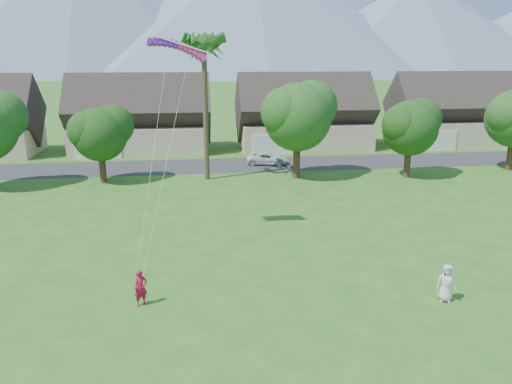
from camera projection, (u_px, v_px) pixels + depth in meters
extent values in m
plane|color=#2D6019|center=(292.00, 370.00, 17.59)|extent=(500.00, 500.00, 0.00)
cube|color=#2D2D30|center=(225.00, 165.00, 50.09)|extent=(90.00, 7.00, 0.01)
imported|color=#AA1335|center=(141.00, 288.00, 21.97)|extent=(0.72, 0.63, 1.65)
imported|color=silver|center=(446.00, 283.00, 22.35)|extent=(1.00, 0.82, 1.75)
imported|color=silver|center=(267.00, 159.00, 50.46)|extent=(4.44, 2.50, 1.17)
cone|color=slate|center=(83.00, 4.00, 250.00)|extent=(190.00, 190.00, 70.00)
cone|color=slate|center=(252.00, 15.00, 261.58)|extent=(240.00, 240.00, 62.00)
cone|color=slate|center=(414.00, 28.00, 274.32)|extent=(200.00, 200.00, 50.00)
cube|color=beige|center=(141.00, 138.00, 57.18)|extent=(15.00, 8.00, 3.00)
cube|color=#382D28|center=(140.00, 109.00, 56.31)|extent=(15.75, 8.15, 8.15)
cube|color=silver|center=(98.00, 149.00, 52.89)|extent=(4.80, 0.12, 2.20)
cube|color=beige|center=(304.00, 135.00, 59.53)|extent=(15.00, 8.00, 3.00)
cube|color=#382D28|center=(304.00, 107.00, 58.66)|extent=(15.75, 8.15, 8.15)
cube|color=silver|center=(274.00, 145.00, 55.24)|extent=(4.80, 0.12, 2.20)
cube|color=beige|center=(453.00, 132.00, 61.88)|extent=(15.00, 8.00, 3.00)
cube|color=#382D28|center=(456.00, 105.00, 61.01)|extent=(15.75, 8.15, 8.15)
cube|color=silver|center=(436.00, 141.00, 57.59)|extent=(4.80, 0.12, 2.20)
cylinder|color=#47301C|center=(103.00, 170.00, 43.18)|extent=(0.56, 0.56, 2.18)
sphere|color=#214916|center=(100.00, 134.00, 42.35)|extent=(4.62, 4.62, 4.62)
cylinder|color=#47301C|center=(297.00, 162.00, 44.72)|extent=(0.62, 0.62, 2.82)
sphere|color=#214916|center=(298.00, 117.00, 43.64)|extent=(5.98, 5.98, 5.98)
cylinder|color=#47301C|center=(407.00, 165.00, 45.07)|extent=(0.58, 0.58, 2.30)
sphere|color=#214916|center=(410.00, 128.00, 44.19)|extent=(4.90, 4.90, 4.90)
cylinder|color=#47301C|center=(510.00, 157.00, 47.83)|extent=(0.60, 0.60, 2.56)
cylinder|color=#4C3D26|center=(206.00, 112.00, 42.99)|extent=(0.44, 0.44, 12.00)
sphere|color=#286021|center=(203.00, 35.00, 41.31)|extent=(3.00, 3.00, 3.00)
cube|color=purple|center=(163.00, 46.00, 27.39)|extent=(1.67, 1.08, 0.50)
cube|color=#DE2980|center=(193.00, 46.00, 27.59)|extent=(1.67, 1.08, 0.50)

